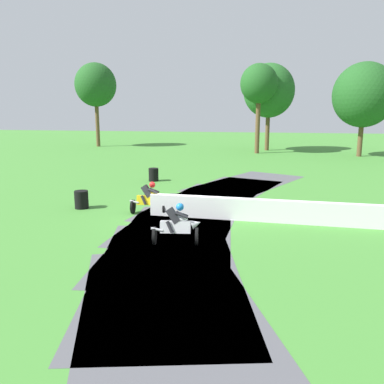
{
  "coord_description": "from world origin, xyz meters",
  "views": [
    {
      "loc": [
        2.95,
        -15.87,
        4.43
      ],
      "look_at": [
        0.09,
        0.74,
        0.9
      ],
      "focal_mm": 37.57,
      "sensor_mm": 36.0,
      "label": 1
    }
  ],
  "objects_px": {
    "motorcycle_chase_white": "(178,225)",
    "tire_stack_mid_a": "(81,200)",
    "tire_stack_near": "(154,175)",
    "motorcycle_lead_yellow": "(151,199)"
  },
  "relations": [
    {
      "from": "motorcycle_lead_yellow",
      "to": "tire_stack_near",
      "type": "height_order",
      "value": "motorcycle_lead_yellow"
    },
    {
      "from": "motorcycle_chase_white",
      "to": "tire_stack_near",
      "type": "height_order",
      "value": "motorcycle_chase_white"
    },
    {
      "from": "motorcycle_lead_yellow",
      "to": "tire_stack_near",
      "type": "relative_size",
      "value": 2.1
    },
    {
      "from": "tire_stack_near",
      "to": "tire_stack_mid_a",
      "type": "height_order",
      "value": "same"
    },
    {
      "from": "tire_stack_mid_a",
      "to": "tire_stack_near",
      "type": "bearing_deg",
      "value": 79.15
    },
    {
      "from": "motorcycle_chase_white",
      "to": "tire_stack_mid_a",
      "type": "bearing_deg",
      "value": 142.58
    },
    {
      "from": "motorcycle_lead_yellow",
      "to": "motorcycle_chase_white",
      "type": "distance_m",
      "value": 4.1
    },
    {
      "from": "tire_stack_near",
      "to": "tire_stack_mid_a",
      "type": "xyz_separation_m",
      "value": [
        -1.39,
        -7.24,
        0.0
      ]
    },
    {
      "from": "motorcycle_chase_white",
      "to": "tire_stack_mid_a",
      "type": "distance_m",
      "value": 6.64
    },
    {
      "from": "tire_stack_mid_a",
      "to": "motorcycle_chase_white",
      "type": "bearing_deg",
      "value": -37.42
    }
  ]
}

